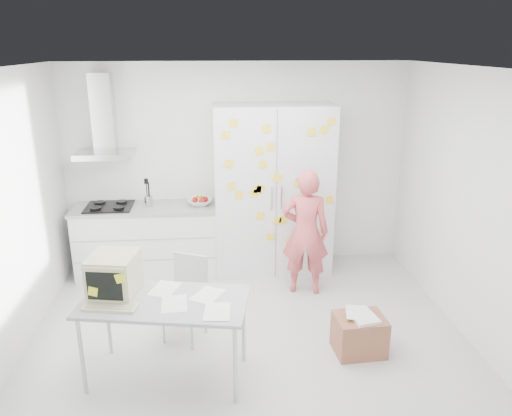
{
  "coord_description": "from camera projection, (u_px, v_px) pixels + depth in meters",
  "views": [
    {
      "loc": [
        -0.32,
        -4.48,
        2.9
      ],
      "look_at": [
        0.13,
        0.61,
        1.22
      ],
      "focal_mm": 35.0,
      "sensor_mm": 36.0,
      "label": 1
    }
  ],
  "objects": [
    {
      "name": "floor",
      "position": [
        248.0,
        339.0,
        5.18
      ],
      "size": [
        4.5,
        4.0,
        0.02
      ],
      "primitive_type": "cube",
      "color": "silver",
      "rests_on": "ground"
    },
    {
      "name": "walls",
      "position": [
        243.0,
        194.0,
        5.43
      ],
      "size": [
        4.52,
        4.01,
        2.7
      ],
      "color": "white",
      "rests_on": "ground"
    },
    {
      "name": "ceiling",
      "position": [
        247.0,
        68.0,
        4.33
      ],
      "size": [
        4.5,
        4.0,
        0.02
      ],
      "primitive_type": "cube",
      "color": "white",
      "rests_on": "walls"
    },
    {
      "name": "counter_run",
      "position": [
        148.0,
        239.0,
        6.53
      ],
      "size": [
        1.84,
        0.63,
        1.28
      ],
      "color": "white",
      "rests_on": "ground"
    },
    {
      "name": "range_hood",
      "position": [
        104.0,
        124.0,
        6.16
      ],
      "size": [
        0.7,
        0.48,
        1.01
      ],
      "color": "silver",
      "rests_on": "walls"
    },
    {
      "name": "tall_cabinet",
      "position": [
        273.0,
        190.0,
        6.45
      ],
      "size": [
        1.5,
        0.68,
        2.2
      ],
      "color": "silver",
      "rests_on": "ground"
    },
    {
      "name": "person",
      "position": [
        305.0,
        232.0,
        5.93
      ],
      "size": [
        0.62,
        0.47,
        1.54
      ],
      "primitive_type": "imported",
      "rotation": [
        0.0,
        0.0,
        2.96
      ],
      "color": "#D65358",
      "rests_on": "ground"
    },
    {
      "name": "desk",
      "position": [
        132.0,
        287.0,
        4.38
      ],
      "size": [
        1.55,
        0.97,
        1.15
      ],
      "rotation": [
        0.0,
        0.0,
        -0.18
      ],
      "color": "#A5A8B0",
      "rests_on": "ground"
    },
    {
      "name": "chair",
      "position": [
        187.0,
        292.0,
        5.08
      ],
      "size": [
        0.52,
        0.52,
        0.87
      ],
      "rotation": [
        0.0,
        0.0,
        -0.44
      ],
      "color": "#BABBB8",
      "rests_on": "ground"
    },
    {
      "name": "cardboard_box",
      "position": [
        359.0,
        334.0,
        4.89
      ],
      "size": [
        0.5,
        0.41,
        0.42
      ],
      "rotation": [
        0.0,
        0.0,
        0.06
      ],
      "color": "#975C41",
      "rests_on": "ground"
    }
  ]
}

